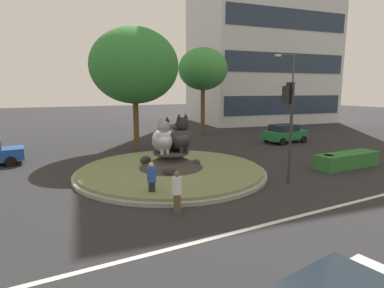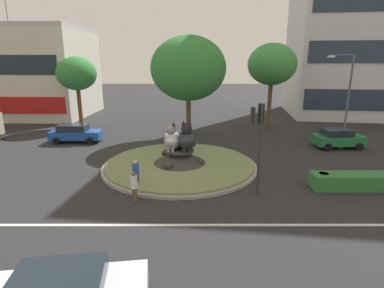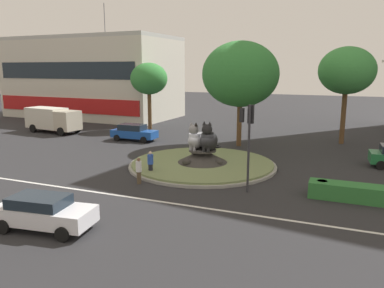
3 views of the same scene
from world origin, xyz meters
name	(u,v)px [view 2 (image 2 of 3)]	position (x,y,z in m)	size (l,w,h in m)	color
ground_plane	(180,167)	(0.00, 0.00, 0.00)	(160.00, 160.00, 0.00)	#28282B
lane_centreline	(173,225)	(0.00, -7.89, 0.00)	(112.00, 0.20, 0.01)	silver
roundabout_island	(180,162)	(0.00, 0.00, 0.33)	(10.77, 10.77, 1.24)	gray
cat_statue_grey	(173,139)	(-0.49, 0.04, 1.99)	(1.53, 2.05, 2.05)	gray
cat_statue_black	(187,139)	(0.49, -0.06, 2.04)	(1.35, 2.18, 2.18)	black
traffic_light_mast	(259,129)	(4.43, -4.47, 3.71)	(0.74, 0.50, 5.06)	#2D2D33
clipped_hedge_strip	(351,181)	(10.12, -3.78, 0.45)	(4.54, 1.20, 0.90)	#2D7033
broadleaf_tree_behind_island	(77,74)	(-11.70, 13.61, 5.84)	(4.26, 4.26, 7.70)	brown
second_tree_near_tower	(272,65)	(9.34, 12.92, 6.82)	(5.13, 5.13, 9.04)	brown
third_tree_left	(189,69)	(0.53, 8.18, 6.53)	(6.88, 6.88, 9.47)	brown
streetlight_arm	(346,96)	(13.36, 4.50, 4.46)	(2.08, 0.26, 7.75)	#4C4C51
pedestrian_blue_shirt	(136,173)	(-2.44, -3.47, 0.84)	(0.40, 0.40, 1.62)	black
pedestrian_white_shirt	(135,186)	(-2.16, -5.51, 0.88)	(0.36, 0.36, 1.67)	brown
hatchback_near_shophouse	(338,138)	(13.33, 4.84, 0.85)	(4.15, 2.29, 1.64)	#1E6B38
parked_car_right	(76,133)	(-9.80, 6.74, 0.84)	(4.54, 1.99, 1.63)	#19479E
litter_bin	(323,181)	(8.54, -3.68, 0.45)	(0.56, 0.56, 0.90)	#2D4233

